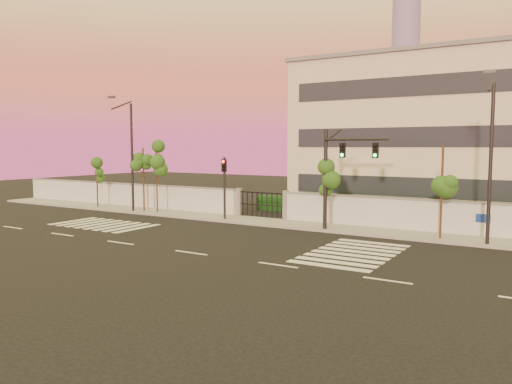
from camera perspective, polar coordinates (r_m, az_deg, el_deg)
ground at (r=25.50m, az=-7.43°, el=-6.91°), size 120.00×120.00×0.00m
sidewalk at (r=34.15m, az=3.72°, el=-3.66°), size 60.00×3.00×0.15m
perimeter_wall at (r=35.29m, az=5.01°, el=-1.75°), size 60.00×0.36×2.20m
hedge_row at (r=37.35m, az=8.34°, el=-1.79°), size 41.00×4.25×1.80m
institutional_building at (r=41.91m, az=22.40°, el=5.94°), size 24.40×12.40×12.25m
distant_skyscraper at (r=315.19m, az=16.72°, el=15.36°), size 16.00×16.00×118.00m
road_markings at (r=29.36m, az=-5.22°, el=-5.26°), size 57.00×7.62×0.02m
street_tree_a at (r=45.32m, az=-17.70°, el=2.12°), size 1.53×1.22×4.18m
street_tree_b at (r=41.26m, az=-12.72°, el=3.00°), size 1.60×1.27×5.21m
street_tree_c at (r=40.26m, az=-11.27°, el=3.44°), size 1.46×1.17×5.66m
street_tree_d at (r=32.11m, az=7.96°, el=1.58°), size 1.57×1.25×4.52m
street_tree_e at (r=29.91m, az=20.57°, el=2.29°), size 1.56×1.24×5.42m
traffic_signal_main at (r=31.24m, az=9.30°, el=2.77°), size 4.04×0.47×6.40m
traffic_signal_secondary at (r=35.79m, az=-3.64°, el=1.33°), size 0.36×0.34×4.60m
streetlight_west at (r=41.16m, az=-14.18°, el=4.53°), size 0.55×2.21×9.17m
streetlight_east at (r=28.88m, az=25.22°, el=3.83°), size 0.54×2.18×9.05m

